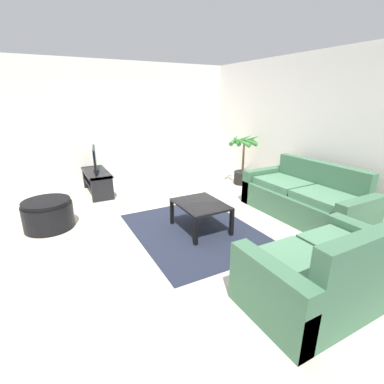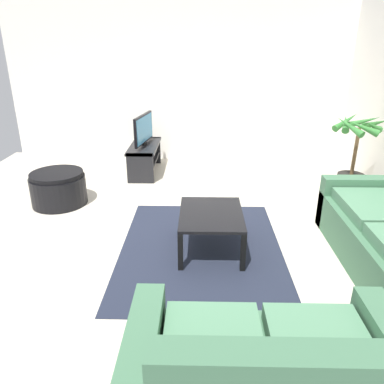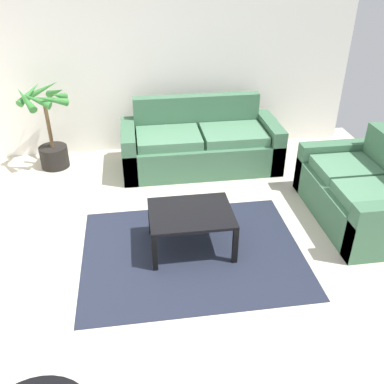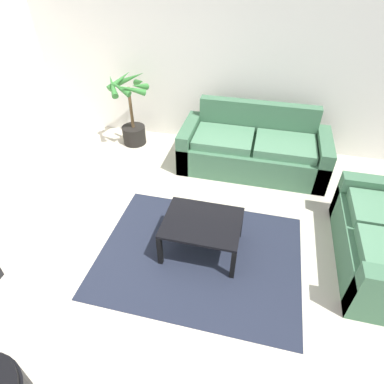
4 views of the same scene
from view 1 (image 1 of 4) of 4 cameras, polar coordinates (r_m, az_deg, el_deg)
ground_plane at (r=4.44m, az=-6.13°, el=-7.18°), size 6.60×6.60×0.00m
wall_back at (r=5.84m, az=22.31°, el=11.67°), size 6.00×0.06×2.70m
wall_left at (r=6.90m, az=-16.38°, el=13.17°), size 0.06×6.00×2.70m
couch_main at (r=5.07m, az=21.75°, el=-1.38°), size 2.10×0.90×0.90m
couch_loveseat at (r=3.11m, az=25.25°, el=-14.90°), size 0.90×1.56×0.90m
tv_stand at (r=6.17m, az=-18.69°, el=2.49°), size 1.10×0.45×0.47m
tv at (r=6.07m, az=-19.08°, el=6.37°), size 0.81×0.18×0.50m
coffee_table at (r=4.21m, az=1.74°, el=-3.00°), size 0.83×0.65×0.43m
area_rug at (r=4.32m, az=0.54°, el=-7.76°), size 2.20×1.70×0.01m
potted_palm at (r=6.57m, az=10.26°, el=5.91°), size 0.70×0.69×1.15m
ottoman at (r=4.85m, az=-27.11°, el=-4.04°), size 0.73×0.73×0.45m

